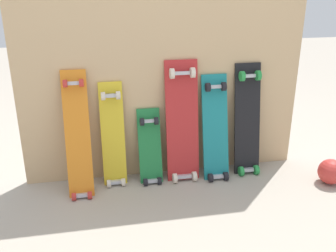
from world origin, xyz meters
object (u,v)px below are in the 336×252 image
object	(u,v)px
skateboard_red	(182,126)
skateboard_teal	(216,132)
skateboard_yellow	(113,139)
skateboard_black	(248,124)
skateboard_green	(150,151)
rubber_ball	(331,172)
skateboard_orange	(78,140)

from	to	relation	value
skateboard_red	skateboard_teal	size ratio (longest dim) A/B	1.13
skateboard_yellow	skateboard_black	distance (m)	1.00
skateboard_green	rubber_ball	distance (m)	1.31
skateboard_orange	skateboard_green	distance (m)	0.52
skateboard_green	skateboard_red	xyz separation A→B (m)	(0.24, 0.01, 0.18)
skateboard_green	rubber_ball	bearing A→B (deg)	-13.74
skateboard_green	skateboard_red	bearing A→B (deg)	1.49
skateboard_black	skateboard_yellow	bearing A→B (deg)	179.36
skateboard_orange	skateboard_black	bearing A→B (deg)	2.61
skateboard_yellow	skateboard_black	size ratio (longest dim) A/B	0.91
skateboard_black	skateboard_teal	bearing A→B (deg)	-174.52
skateboard_orange	skateboard_red	world-z (taller)	skateboard_red
skateboard_yellow	skateboard_black	world-z (taller)	skateboard_black
skateboard_black	skateboard_red	bearing A→B (deg)	-179.68
skateboard_teal	skateboard_black	bearing A→B (deg)	5.48
skateboard_red	skateboard_yellow	bearing A→B (deg)	178.40
skateboard_orange	skateboard_green	xyz separation A→B (m)	(0.50, 0.05, -0.15)
skateboard_orange	skateboard_green	size ratio (longest dim) A/B	1.51
skateboard_yellow	skateboard_teal	distance (m)	0.74
skateboard_green	skateboard_teal	xyz separation A→B (m)	(0.48, -0.02, 0.12)
skateboard_green	rubber_ball	world-z (taller)	skateboard_green
skateboard_orange	skateboard_yellow	distance (m)	0.25
skateboard_red	rubber_ball	size ratio (longest dim) A/B	5.06
skateboard_orange	skateboard_yellow	bearing A→B (deg)	15.77
skateboard_yellow	skateboard_teal	xyz separation A→B (m)	(0.74, -0.04, 0.01)
skateboard_orange	rubber_ball	world-z (taller)	skateboard_orange
rubber_ball	skateboard_teal	bearing A→B (deg)	159.44
skateboard_yellow	skateboard_teal	size ratio (longest dim) A/B	0.98
skateboard_red	skateboard_teal	distance (m)	0.25
skateboard_teal	rubber_ball	world-z (taller)	skateboard_teal
rubber_ball	skateboard_yellow	bearing A→B (deg)	167.80
skateboard_yellow	skateboard_red	bearing A→B (deg)	-1.60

